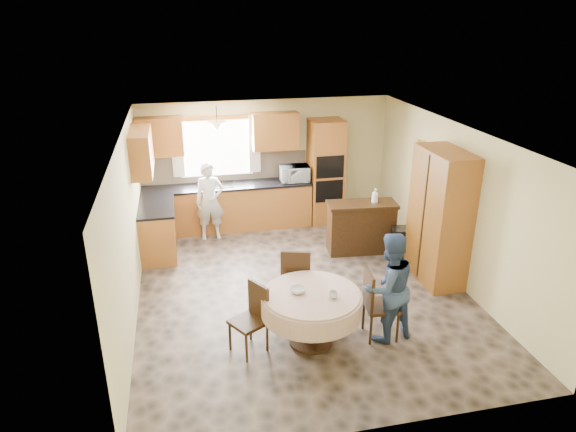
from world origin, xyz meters
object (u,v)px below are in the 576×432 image
(cupboard, at_px, (440,217))
(dining_table, at_px, (311,304))
(chair_right, at_px, (376,301))
(person_dining, at_px, (388,287))
(sideboard, at_px, (361,229))
(person_sink, at_px, (210,201))
(chair_back, at_px, (296,277))
(chair_left, at_px, (253,315))
(oven_tower, at_px, (325,172))

(cupboard, relative_size, dining_table, 1.65)
(cupboard, relative_size, chair_right, 2.20)
(person_dining, bearing_deg, sideboard, -114.56)
(cupboard, relative_size, person_sink, 1.43)
(chair_back, xyz_separation_m, person_sink, (-1.00, 2.88, 0.19))
(chair_back, distance_m, chair_right, 1.22)
(sideboard, xyz_separation_m, person_dining, (-0.58, -2.61, 0.32))
(chair_left, bearing_deg, cupboard, 80.96)
(sideboard, distance_m, person_dining, 2.69)
(sideboard, height_order, chair_right, chair_right)
(dining_table, bearing_deg, chair_right, -2.62)
(dining_table, bearing_deg, chair_back, 91.04)
(chair_left, relative_size, chair_right, 0.94)
(oven_tower, xyz_separation_m, cupboard, (1.07, -2.77, 0.02))
(cupboard, xyz_separation_m, person_sink, (-3.45, 2.38, -0.32))
(chair_left, relative_size, person_sink, 0.61)
(sideboard, distance_m, chair_left, 3.41)
(sideboard, distance_m, chair_back, 2.35)
(sideboard, relative_size, cupboard, 0.57)
(person_dining, bearing_deg, chair_back, -53.33)
(dining_table, distance_m, person_dining, 1.03)
(oven_tower, relative_size, chair_left, 2.31)
(person_sink, relative_size, person_dining, 0.99)
(person_sink, xyz_separation_m, person_dining, (2.03, -3.78, 0.01))
(cupboard, bearing_deg, person_dining, -135.50)
(cupboard, bearing_deg, chair_left, -158.42)
(chair_right, xyz_separation_m, person_sink, (-1.89, 3.72, 0.21))
(dining_table, height_order, chair_right, chair_right)
(dining_table, distance_m, person_sink, 3.82)
(dining_table, xyz_separation_m, person_dining, (1.01, -0.10, 0.18))
(chair_back, xyz_separation_m, person_dining, (1.02, -0.90, 0.20))
(oven_tower, height_order, person_sink, oven_tower)
(dining_table, bearing_deg, person_sink, 105.43)
(oven_tower, relative_size, dining_table, 1.62)
(cupboard, bearing_deg, chair_right, -139.28)
(chair_back, relative_size, person_sink, 0.67)
(chair_right, distance_m, person_sink, 4.18)
(chair_left, height_order, chair_right, chair_right)
(chair_left, xyz_separation_m, chair_right, (1.63, -0.08, 0.03))
(chair_left, relative_size, person_dining, 0.60)
(chair_left, height_order, person_sink, person_sink)
(chair_right, relative_size, person_sink, 0.65)
(oven_tower, bearing_deg, person_sink, -170.68)
(dining_table, height_order, person_sink, person_sink)
(chair_right, bearing_deg, sideboard, -10.88)
(oven_tower, distance_m, person_dining, 4.19)
(oven_tower, xyz_separation_m, chair_right, (-0.49, -4.11, -0.52))
(oven_tower, distance_m, chair_left, 4.59)
(sideboard, relative_size, chair_back, 1.22)
(cupboard, height_order, chair_left, cupboard)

